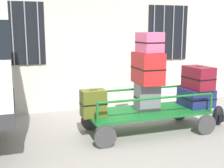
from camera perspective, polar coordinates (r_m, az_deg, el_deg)
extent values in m
plane|color=gray|center=(5.94, 2.15, -10.23)|extent=(40.00, 40.00, 0.00)
cube|color=beige|center=(7.89, -4.24, 13.43)|extent=(12.00, 0.30, 5.00)
cube|color=black|center=(7.46, -17.53, 9.29)|extent=(1.20, 0.04, 1.50)
cylinder|color=gray|center=(7.42, -18.69, 9.22)|extent=(0.03, 0.03, 1.50)
cylinder|color=gray|center=(7.43, -16.35, 9.35)|extent=(0.03, 0.03, 1.50)
cylinder|color=gray|center=(7.45, -14.01, 9.46)|extent=(0.03, 0.03, 1.50)
cube|color=black|center=(8.56, 10.73, 9.71)|extent=(1.20, 0.04, 1.50)
cylinder|color=gray|center=(8.31, 8.12, 9.77)|extent=(0.03, 0.03, 1.50)
cylinder|color=gray|center=(8.45, 9.96, 9.73)|extent=(0.03, 0.03, 1.50)
cylinder|color=gray|center=(8.60, 11.74, 9.68)|extent=(0.03, 0.03, 1.50)
cylinder|color=gray|center=(8.75, 13.46, 9.63)|extent=(0.03, 0.03, 1.50)
cube|color=#146023|center=(6.12, 6.87, -5.33)|extent=(2.47, 0.98, 0.05)
cylinder|color=#383838|center=(6.30, 17.77, -7.50)|extent=(0.42, 0.06, 0.42)
cylinder|color=#383838|center=(7.11, 12.88, -5.18)|extent=(0.42, 0.06, 0.42)
cylinder|color=#383838|center=(5.36, -1.31, -10.22)|extent=(0.42, 0.06, 0.42)
cylinder|color=#383838|center=(6.29, -4.13, -7.03)|extent=(0.42, 0.06, 0.42)
cylinder|color=#146023|center=(6.30, 18.60, -3.39)|extent=(0.04, 0.04, 0.36)
cylinder|color=#146023|center=(7.02, 14.16, -1.74)|extent=(0.04, 0.04, 0.36)
cylinder|color=#146023|center=(5.24, -2.85, -5.65)|extent=(0.04, 0.04, 0.36)
cylinder|color=#146023|center=(6.09, -5.19, -3.36)|extent=(0.04, 0.04, 0.36)
cylinder|color=#146023|center=(5.63, 8.95, -2.70)|extent=(2.39, 0.04, 0.04)
cylinder|color=#146023|center=(6.42, 5.22, -0.94)|extent=(2.39, 0.04, 0.04)
cube|color=#4C5119|center=(5.63, -3.66, -3.73)|extent=(0.47, 0.33, 0.51)
cube|color=black|center=(5.63, -3.66, -3.73)|extent=(0.48, 0.34, 0.02)
cube|color=black|center=(5.57, -3.69, -1.24)|extent=(0.16, 0.03, 0.02)
cube|color=slate|center=(6.07, 6.81, -2.51)|extent=(0.47, 0.33, 0.55)
cube|color=black|center=(6.07, 6.81, -2.51)|extent=(0.48, 0.34, 0.02)
cube|color=black|center=(6.01, 6.87, 0.02)|extent=(0.16, 0.03, 0.02)
cube|color=#B21E1E|center=(5.97, 6.90, 3.08)|extent=(0.48, 0.73, 0.62)
cube|color=black|center=(5.97, 6.90, 3.08)|extent=(0.49, 0.74, 0.02)
cube|color=black|center=(5.93, 6.97, 6.01)|extent=(0.16, 0.03, 0.02)
cube|color=#CC4C72|center=(5.87, 7.27, 7.99)|extent=(0.41, 0.51, 0.39)
cube|color=black|center=(5.87, 7.27, 7.99)|extent=(0.42, 0.53, 0.02)
cube|color=black|center=(5.86, 7.32, 9.86)|extent=(0.14, 0.04, 0.02)
cube|color=navy|center=(6.64, 15.94, -2.48)|extent=(0.60, 0.63, 0.38)
cube|color=black|center=(6.64, 15.94, -2.48)|extent=(0.61, 0.64, 0.02)
cube|color=black|center=(6.60, 16.03, -0.92)|extent=(0.16, 0.03, 0.02)
cube|color=maroon|center=(6.53, 16.33, 1.18)|extent=(0.46, 0.67, 0.48)
cube|color=black|center=(6.53, 16.33, 1.18)|extent=(0.47, 0.68, 0.02)
cube|color=black|center=(6.49, 16.44, 3.21)|extent=(0.15, 0.04, 0.02)
ellipsoid|color=black|center=(7.00, 19.83, -5.72)|extent=(0.27, 0.19, 0.44)
cube|color=black|center=(6.94, 20.28, -6.26)|extent=(0.14, 0.06, 0.15)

